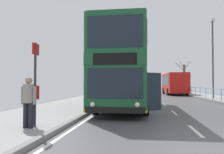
% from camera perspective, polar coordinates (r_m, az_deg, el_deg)
% --- Properties ---
extents(ground, '(15.80, 140.00, 0.20)m').
position_cam_1_polar(ground, '(5.56, 17.72, -16.71)').
color(ground, '#49494E').
extents(double_decker_bus_main, '(3.25, 10.55, 4.54)m').
position_cam_1_polar(double_decker_bus_main, '(14.62, 3.28, 1.79)').
color(double_decker_bus_main, '#19512D').
rests_on(double_decker_bus_main, ground).
extents(background_bus_far_lane, '(2.80, 9.18, 2.95)m').
position_cam_1_polar(background_bus_far_lane, '(34.99, 14.66, -1.43)').
color(background_bus_far_lane, red).
rests_on(background_bus_far_lane, ground).
extents(pedestrian_railing_far_kerb, '(0.05, 32.98, 1.00)m').
position_cam_1_polar(pedestrian_railing_far_kerb, '(23.33, 22.21, -3.20)').
color(pedestrian_railing_far_kerb, '#598CC6').
rests_on(pedestrian_railing_far_kerb, ground).
extents(pedestrian_with_backpack, '(0.55, 0.57, 1.57)m').
position_cam_1_polar(pedestrian_with_backpack, '(7.81, -19.16, -4.82)').
color(pedestrian_with_backpack, black).
rests_on(pedestrian_with_backpack, ground).
extents(bus_stop_sign_near, '(0.08, 0.44, 2.66)m').
position_cam_1_polar(bus_stop_sign_near, '(7.96, -17.88, 0.48)').
color(bus_stop_sign_near, '#2D2D33').
rests_on(bus_stop_sign_near, ground).
extents(street_lamp_far_side, '(0.28, 0.60, 7.54)m').
position_cam_1_polar(street_lamp_far_side, '(24.75, 22.96, 5.47)').
color(street_lamp_far_side, '#38383D').
rests_on(street_lamp_far_side, ground).
extents(bare_tree_far_01, '(2.93, 3.14, 5.64)m').
position_cam_1_polar(bare_tree_far_01, '(45.20, 16.89, -0.06)').
color(bare_tree_far_01, brown).
rests_on(bare_tree_far_01, ground).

